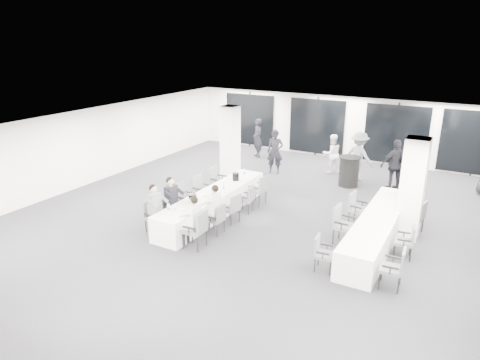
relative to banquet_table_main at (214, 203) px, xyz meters
The scene contains 42 objects.
room 2.81m from the banquet_table_main, 34.24° to the left, with size 14.04×16.04×2.84m.
column_left 4.01m from the banquet_table_main, 113.04° to the left, with size 0.60×0.60×2.80m, color white.
column_right 5.74m from the banquet_table_main, 13.97° to the left, with size 0.60×0.60×2.80m, color white.
banquet_table_main is the anchor object (origin of this frame).
banquet_table_side 4.87m from the banquet_table_main, ahead, with size 0.90×5.00×0.75m, color white.
cocktail_table 5.56m from the banquet_table_main, 58.93° to the left, with size 0.80×0.80×1.11m.
chair_main_left_near 2.04m from the banquet_table_main, 114.03° to the right, with size 0.55×0.58×0.91m.
chair_main_left_second 1.42m from the banquet_table_main, 125.63° to the right, with size 0.51×0.54×0.86m.
chair_main_left_mid 0.96m from the banquet_table_main, 153.25° to the right, with size 0.51×0.57×1.00m.
chair_main_left_fourth 0.99m from the banquet_table_main, 149.19° to the left, with size 0.56×0.61×0.99m.
chair_main_left_far 1.72m from the banquet_table_main, 119.41° to the left, with size 0.54×0.60×1.02m.
chair_main_right_near 2.24m from the banquet_table_main, 67.88° to the right, with size 0.55×0.61×1.04m.
chair_main_right_second 1.37m from the banquet_table_main, 52.73° to the right, with size 0.45×0.50×0.86m.
chair_main_right_mid 0.88m from the banquet_table_main, 17.34° to the right, with size 0.53×0.56×0.90m.
chair_main_right_fourth 1.08m from the banquet_table_main, 39.92° to the left, with size 0.47×0.52×0.86m.
chair_main_right_far 1.72m from the banquet_table_main, 60.77° to the left, with size 0.55×0.59×0.97m.
chair_side_left_near 4.30m from the banquet_table_main, 20.95° to the right, with size 0.48×0.52×0.86m.
chair_side_left_mid 4.01m from the banquet_table_main, ahead, with size 0.56×0.62×1.04m.
chair_side_left_far 4.29m from the banquet_table_main, 20.68° to the left, with size 0.54×0.59×0.96m.
chair_side_right_near 5.87m from the banquet_table_main, 14.85° to the right, with size 0.52×0.57×0.96m.
chair_side_right_mid 5.67m from the banquet_table_main, ahead, with size 0.51×0.55×0.89m.
chair_side_right_far 5.92m from the banquet_table_main, 16.58° to the left, with size 0.56×0.60×0.96m.
seated_guest_a 2.04m from the banquet_table_main, 109.60° to the right, with size 0.50×0.38×1.44m.
seated_guest_b 1.39m from the banquet_table_main, 120.47° to the right, with size 0.50×0.38×1.44m.
seated_guest_c 2.22m from the banquet_table_main, 72.15° to the right, with size 0.50×0.38×1.44m.
seated_guest_d 1.35m from the banquet_table_main, 58.34° to the right, with size 0.50×0.38×1.44m.
standing_guest_a 4.90m from the banquet_table_main, 92.20° to the left, with size 0.73×0.59×2.01m, color black.
standing_guest_b 6.31m from the banquet_table_main, 73.48° to the left, with size 0.87×0.53×1.80m, color silver.
standing_guest_c 6.40m from the banquet_table_main, 62.27° to the left, with size 1.38×0.70×2.13m, color slate.
standing_guest_d 6.78m from the banquet_table_main, 49.06° to the left, with size 1.24×0.70×2.11m, color black.
standing_guest_f 6.96m from the banquet_table_main, 47.07° to the left, with size 1.64×0.63×1.79m, color black.
standing_guest_g 6.99m from the banquet_table_main, 106.04° to the left, with size 0.73×0.59×2.00m, color black.
standing_guest_h 5.98m from the banquet_table_main, 27.24° to the left, with size 0.92×0.56×1.91m, color black.
ice_bucket_near 1.14m from the banquet_table_main, 92.56° to the right, with size 0.23×0.23×0.26m, color black.
ice_bucket_far 1.41m from the banquet_table_main, 88.58° to the left, with size 0.22×0.22×0.25m, color black.
water_bottle_a 1.96m from the banquet_table_main, 96.91° to the right, with size 0.07×0.07×0.23m, color silver.
water_bottle_b 0.60m from the banquet_table_main, 61.18° to the left, with size 0.06×0.06×0.20m, color silver.
water_bottle_c 1.99m from the banquet_table_main, 89.61° to the left, with size 0.07×0.07×0.22m, color silver.
plate_a 1.76m from the banquet_table_main, 95.22° to the right, with size 0.19×0.19×0.03m.
plate_b 1.75m from the banquet_table_main, 85.12° to the right, with size 0.18×0.18×0.03m.
plate_c 0.61m from the banquet_table_main, 88.10° to the right, with size 0.21×0.21×0.03m.
wine_glass 2.15m from the banquet_table_main, 83.48° to the right, with size 0.08×0.08×0.21m.
Camera 1 is at (5.48, -10.67, 5.28)m, focal length 32.00 mm.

